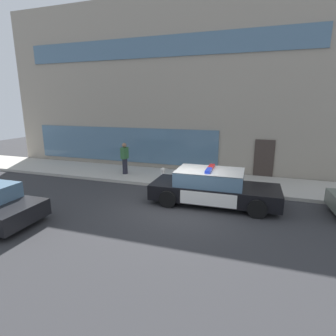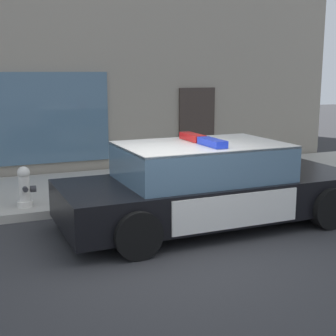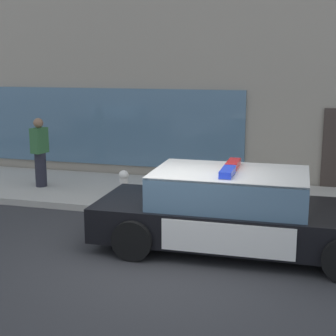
{
  "view_description": "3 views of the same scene",
  "coord_description": "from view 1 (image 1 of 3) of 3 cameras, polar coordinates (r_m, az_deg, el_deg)",
  "views": [
    {
      "loc": [
        2.6,
        -9.48,
        3.94
      ],
      "look_at": [
        -0.99,
        1.24,
        1.2
      ],
      "focal_mm": 28.64,
      "sensor_mm": 36.0,
      "label": 1
    },
    {
      "loc": [
        -2.53,
        -6.13,
        2.51
      ],
      "look_at": [
        0.67,
        1.58,
        0.85
      ],
      "focal_mm": 51.81,
      "sensor_mm": 36.0,
      "label": 2
    },
    {
      "loc": [
        2.16,
        -7.61,
        3.2
      ],
      "look_at": [
        -0.58,
        2.17,
        1.06
      ],
      "focal_mm": 54.07,
      "sensor_mm": 36.0,
      "label": 3
    }
  ],
  "objects": [
    {
      "name": "fire_hydrant",
      "position": [
        13.21,
        -1.07,
        -1.49
      ],
      "size": [
        0.34,
        0.39,
        0.73
      ],
      "color": "silver",
      "rests_on": "sidewalk"
    },
    {
      "name": "ground",
      "position": [
        10.59,
        2.98,
        -8.26
      ],
      "size": [
        48.0,
        48.0,
        0.0
      ],
      "primitive_type": "plane",
      "color": "#303033"
    },
    {
      "name": "sidewalk",
      "position": [
        13.95,
        7.05,
        -2.59
      ],
      "size": [
        48.0,
        3.16,
        0.15
      ],
      "primitive_type": "cube",
      "color": "#B2ADA3",
      "rests_on": "ground"
    },
    {
      "name": "pedestrian_on_sidewalk",
      "position": [
        14.83,
        -9.2,
        2.04
      ],
      "size": [
        0.34,
        0.45,
        1.71
      ],
      "rotation": [
        0.0,
        0.0,
        2.93
      ],
      "color": "#23232D",
      "rests_on": "sidewalk"
    },
    {
      "name": "storefront_building",
      "position": [
        20.52,
        2.77,
        16.05
      ],
      "size": [
        20.01,
        9.98,
        9.65
      ],
      "color": "gray",
      "rests_on": "ground"
    },
    {
      "name": "police_cruiser",
      "position": [
        10.86,
        9.52,
        -4.06
      ],
      "size": [
        5.03,
        2.16,
        1.49
      ],
      "rotation": [
        0.0,
        0.0,
        0.01
      ],
      "color": "black",
      "rests_on": "ground"
    }
  ]
}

